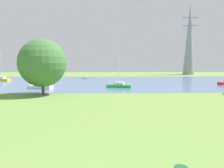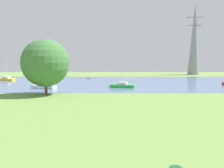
% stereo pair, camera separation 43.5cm
% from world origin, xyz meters
% --- Properties ---
extents(ground_plane, '(160.00, 160.00, 0.00)m').
position_xyz_m(ground_plane, '(0.00, 22.00, 0.00)').
color(ground_plane, olive).
extents(water_surface, '(140.00, 40.00, 0.02)m').
position_xyz_m(water_surface, '(0.00, 50.00, 0.01)').
color(water_surface, '#5772A2').
rests_on(water_surface, ground).
extents(sailboat_white, '(5.03, 2.92, 7.81)m').
position_xyz_m(sailboat_white, '(-11.58, 36.41, 0.47)').
color(sailboat_white, white).
rests_on(sailboat_white, water_surface).
extents(sailboat_green, '(5.03, 2.72, 6.42)m').
position_xyz_m(sailboat_green, '(3.47, 37.67, 0.46)').
color(sailboat_green, green).
rests_on(sailboat_green, water_surface).
extents(sailboat_yellow, '(5.03, 2.88, 7.46)m').
position_xyz_m(sailboat_yellow, '(-26.66, 54.09, 0.47)').
color(sailboat_yellow, yellow).
rests_on(sailboat_yellow, water_surface).
extents(tree_east_far, '(7.36, 7.36, 8.59)m').
position_xyz_m(tree_east_far, '(-8.84, 28.31, 4.91)').
color(tree_east_far, brown).
rests_on(tree_east_far, ground).
extents(electricity_pylon, '(6.40, 4.40, 26.91)m').
position_xyz_m(electricity_pylon, '(32.54, 81.46, 13.47)').
color(electricity_pylon, gray).
rests_on(electricity_pylon, ground).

